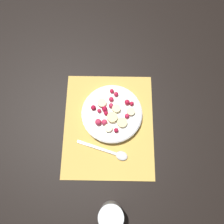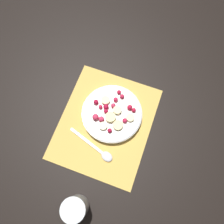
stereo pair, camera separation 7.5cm
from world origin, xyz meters
The scene contains 5 objects.
ground_plane centered at (0.00, 0.00, 0.00)m, with size 3.00×3.00×0.00m, color black.
placemat centered at (0.00, 0.00, 0.00)m, with size 0.38×0.31×0.01m.
fruit_bowl centered at (0.04, -0.01, 0.02)m, with size 0.21×0.21×0.05m.
spoon centered at (-0.10, -0.02, 0.01)m, with size 0.07×0.18×0.01m.
drinking_glass centered at (-0.28, -0.01, 0.05)m, with size 0.07×0.07×0.10m.
Camera 1 is at (-0.19, -0.01, 0.75)m, focal length 35.00 mm.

